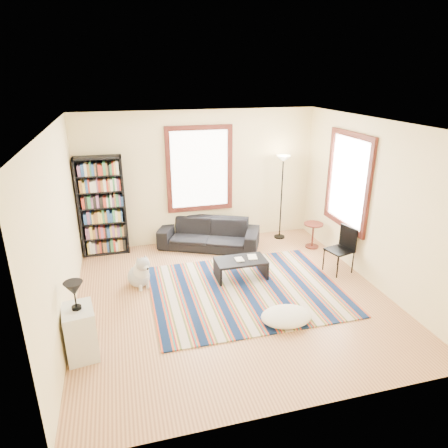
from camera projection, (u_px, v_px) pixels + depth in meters
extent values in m
cube|color=tan|center=(232.00, 298.00, 6.67)|extent=(5.00, 5.00, 0.10)
cube|color=white|center=(233.00, 121.00, 5.64)|extent=(5.00, 5.00, 0.10)
cube|color=#FFE3AB|center=(199.00, 178.00, 8.45)|extent=(5.00, 0.10, 2.80)
cube|color=#FFE3AB|center=(306.00, 304.00, 3.85)|extent=(5.00, 0.10, 2.80)
cube|color=#FFE3AB|center=(56.00, 233.00, 5.54)|extent=(0.10, 5.00, 2.80)
cube|color=#FFE3AB|center=(377.00, 204.00, 6.77)|extent=(0.10, 5.00, 2.80)
cube|color=white|center=(200.00, 169.00, 8.31)|extent=(1.20, 0.06, 1.60)
cube|color=white|center=(348.00, 181.00, 7.40)|extent=(0.06, 1.20, 1.60)
cube|color=#0C1C3E|center=(246.00, 290.00, 6.81)|extent=(3.17, 2.54, 0.02)
imported|color=black|center=(209.00, 234.00, 8.41)|extent=(2.22, 1.61, 0.60)
cube|color=black|center=(102.00, 207.00, 7.90)|extent=(0.90, 0.30, 2.00)
cube|color=black|center=(241.00, 269.00, 7.18)|extent=(1.01, 0.76, 0.36)
imported|color=beige|center=(235.00, 260.00, 7.09)|extent=(0.14, 0.19, 0.02)
imported|color=beige|center=(248.00, 257.00, 7.19)|extent=(0.19, 0.24, 0.02)
ellipsoid|color=beige|center=(286.00, 316.00, 5.93)|extent=(0.94, 0.84, 0.19)
cylinder|color=#481912|center=(313.00, 235.00, 8.41)|extent=(0.43, 0.43, 0.54)
cube|color=black|center=(339.00, 250.00, 7.32)|extent=(0.51, 0.49, 0.86)
cube|color=silver|center=(80.00, 332.00, 5.15)|extent=(0.45, 0.55, 0.70)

